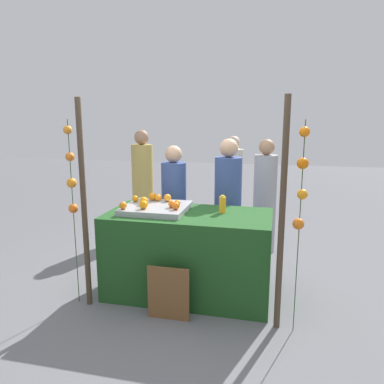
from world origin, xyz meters
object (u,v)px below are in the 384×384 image
Objects in this scene: vendor_left at (174,211)px; chalkboard_sign at (168,294)px; orange_1 at (144,205)px; juice_bottle at (222,204)px; stall_counter at (189,254)px; orange_0 at (153,197)px; vendor_right at (228,210)px.

chalkboard_sign is at bearing -76.71° from vendor_left.
juice_bottle reaches higher than orange_1.
stall_counter is 0.84m from vendor_left.
orange_0 is 0.85m from juice_bottle.
chalkboard_sign is (0.39, -0.41, -0.76)m from orange_1.
vendor_left reaches higher than orange_1.
orange_0 is 0.56m from vendor_left.
orange_0 reaches higher than chalkboard_sign.
stall_counter is 0.78m from orange_0.
vendor_right is (0.38, 1.32, 0.52)m from chalkboard_sign.
chalkboard_sign is (-0.41, -0.68, -0.74)m from juice_bottle.
stall_counter is at bearing -163.41° from juice_bottle.
orange_0 is at bearing 170.43° from juice_bottle.
juice_bottle is (0.34, 0.10, 0.54)m from stall_counter.
orange_0 is 0.06× the size of vendor_left.
orange_1 is at bearing -95.41° from vendor_left.
vendor_left reaches higher than chalkboard_sign.
chalkboard_sign is (-0.06, -0.58, -0.20)m from stall_counter.
vendor_left reaches higher than juice_bottle.
orange_0 is 0.48× the size of juice_bottle.
stall_counter is 1.11× the size of vendor_left.
stall_counter is 0.74m from orange_1.
stall_counter is 1.05× the size of vendor_right.
stall_counter is at bearing -113.31° from vendor_right.
orange_0 is 0.98m from vendor_right.
orange_1 is 0.47× the size of juice_bottle.
vendor_right is (0.32, 0.74, 0.32)m from stall_counter.
vendor_left is at bearing 103.29° from chalkboard_sign.
vendor_left is (0.08, 0.87, -0.28)m from orange_1.
juice_bottle is (0.79, 0.26, -0.02)m from orange_1.
vendor_right is at bearing 49.62° from orange_1.
orange_1 is 0.95m from chalkboard_sign.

